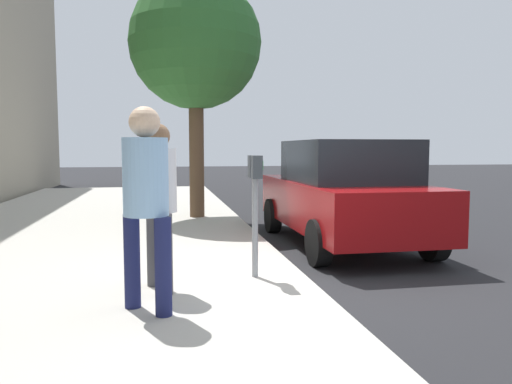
# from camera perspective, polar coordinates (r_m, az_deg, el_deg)

# --- Properties ---
(ground_plane) EXTENTS (80.00, 80.00, 0.00)m
(ground_plane) POSITION_cam_1_polar(r_m,az_deg,el_deg) (6.12, 5.32, -10.52)
(ground_plane) COLOR #232326
(ground_plane) RESTS_ON ground
(sidewalk_slab) EXTENTS (28.00, 6.00, 0.15)m
(sidewalk_slab) POSITION_cam_1_polar(r_m,az_deg,el_deg) (6.03, -23.76, -10.43)
(sidewalk_slab) COLOR #B7B2A8
(sidewalk_slab) RESTS_ON ground_plane
(parking_meter) EXTENTS (0.36, 0.12, 1.41)m
(parking_meter) POSITION_cam_1_polar(r_m,az_deg,el_deg) (5.68, -0.10, 0.26)
(parking_meter) COLOR gray
(parking_meter) RESTS_ON sidewalk_slab
(pedestrian_at_meter) EXTENTS (0.51, 0.38, 1.75)m
(pedestrian_at_meter) POSITION_cam_1_polar(r_m,az_deg,el_deg) (5.24, -11.18, -0.12)
(pedestrian_at_meter) COLOR #47474C
(pedestrian_at_meter) RESTS_ON sidewalk_slab
(pedestrian_bystander) EXTENTS (0.44, 0.44, 1.86)m
(pedestrian_bystander) POSITION_cam_1_polar(r_m,az_deg,el_deg) (4.55, -12.56, 0.19)
(pedestrian_bystander) COLOR #191E4C
(pedestrian_bystander) RESTS_ON sidewalk_slab
(parked_sedan_near) EXTENTS (4.41, 1.98, 1.77)m
(parked_sedan_near) POSITION_cam_1_polar(r_m,az_deg,el_deg) (8.47, 9.98, -0.08)
(parked_sedan_near) COLOR maroon
(parked_sedan_near) RESTS_ON ground_plane
(street_tree) EXTENTS (2.82, 2.82, 5.14)m
(street_tree) POSITION_cam_1_polar(r_m,az_deg,el_deg) (11.08, -6.98, 16.53)
(street_tree) COLOR brown
(street_tree) RESTS_ON sidewalk_slab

